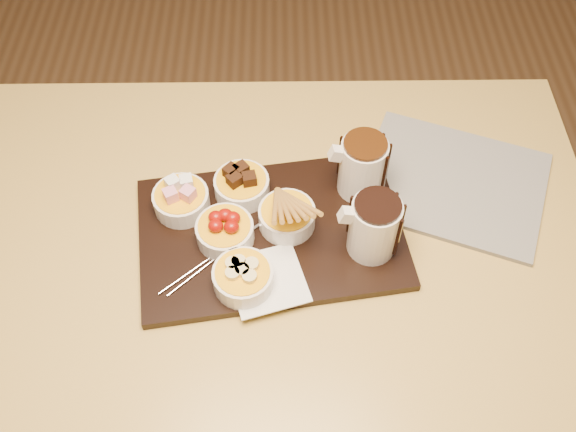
{
  "coord_description": "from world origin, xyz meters",
  "views": [
    {
      "loc": [
        0.03,
        -0.64,
        1.7
      ],
      "look_at": [
        0.04,
        0.0,
        0.81
      ],
      "focal_mm": 40.0,
      "sensor_mm": 36.0,
      "label": 1
    }
  ],
  "objects_px": {
    "bowl_strawberries": "(225,232)",
    "newspaper": "(453,183)",
    "serving_board": "(271,233)",
    "dining_table": "(269,265)",
    "pitcher_dark_chocolate": "(374,227)",
    "pitcher_milk_chocolate": "(362,167)"
  },
  "relations": [
    {
      "from": "serving_board",
      "to": "pitcher_milk_chocolate",
      "type": "xyz_separation_m",
      "value": [
        0.16,
        0.09,
        0.07
      ]
    },
    {
      "from": "pitcher_dark_chocolate",
      "to": "newspaper",
      "type": "distance_m",
      "value": 0.24
    },
    {
      "from": "newspaper",
      "to": "bowl_strawberries",
      "type": "bearing_deg",
      "value": -141.42
    },
    {
      "from": "pitcher_dark_chocolate",
      "to": "serving_board",
      "type": "bearing_deg",
      "value": 160.02
    },
    {
      "from": "serving_board",
      "to": "dining_table",
      "type": "bearing_deg",
      "value": 178.43
    },
    {
      "from": "dining_table",
      "to": "serving_board",
      "type": "relative_size",
      "value": 2.61
    },
    {
      "from": "dining_table",
      "to": "pitcher_dark_chocolate",
      "type": "bearing_deg",
      "value": -10.97
    },
    {
      "from": "dining_table",
      "to": "pitcher_milk_chocolate",
      "type": "distance_m",
      "value": 0.26
    },
    {
      "from": "dining_table",
      "to": "bowl_strawberries",
      "type": "height_order",
      "value": "bowl_strawberries"
    },
    {
      "from": "pitcher_dark_chocolate",
      "to": "pitcher_milk_chocolate",
      "type": "xyz_separation_m",
      "value": [
        -0.01,
        0.13,
        0.0
      ]
    },
    {
      "from": "bowl_strawberries",
      "to": "newspaper",
      "type": "bearing_deg",
      "value": 17.14
    },
    {
      "from": "serving_board",
      "to": "pitcher_dark_chocolate",
      "type": "distance_m",
      "value": 0.19
    },
    {
      "from": "dining_table",
      "to": "newspaper",
      "type": "xyz_separation_m",
      "value": [
        0.35,
        0.11,
        0.1
      ]
    },
    {
      "from": "bowl_strawberries",
      "to": "pitcher_dark_chocolate",
      "type": "xyz_separation_m",
      "value": [
        0.25,
        -0.02,
        0.04
      ]
    },
    {
      "from": "dining_table",
      "to": "newspaper",
      "type": "height_order",
      "value": "newspaper"
    },
    {
      "from": "bowl_strawberries",
      "to": "pitcher_dark_chocolate",
      "type": "bearing_deg",
      "value": -4.34
    },
    {
      "from": "pitcher_milk_chocolate",
      "to": "newspaper",
      "type": "bearing_deg",
      "value": -2.4
    },
    {
      "from": "newspaper",
      "to": "pitcher_milk_chocolate",
      "type": "bearing_deg",
      "value": -152.65
    },
    {
      "from": "pitcher_dark_chocolate",
      "to": "bowl_strawberries",
      "type": "bearing_deg",
      "value": 167.35
    },
    {
      "from": "bowl_strawberries",
      "to": "newspaper",
      "type": "xyz_separation_m",
      "value": [
        0.42,
        0.13,
        -0.03
      ]
    },
    {
      "from": "dining_table",
      "to": "bowl_strawberries",
      "type": "relative_size",
      "value": 12.0
    },
    {
      "from": "serving_board",
      "to": "pitcher_dark_chocolate",
      "type": "xyz_separation_m",
      "value": [
        0.17,
        -0.04,
        0.07
      ]
    }
  ]
}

